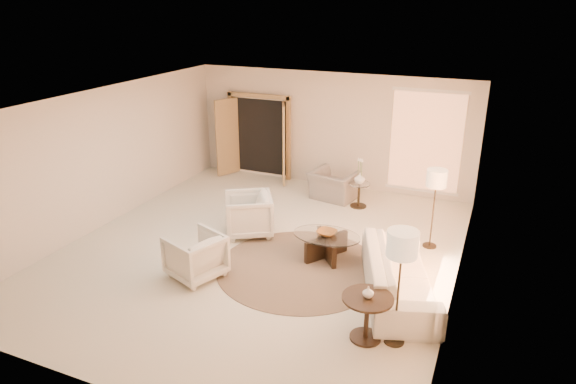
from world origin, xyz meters
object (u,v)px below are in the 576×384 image
at_px(armchair_right, 195,254).
at_px(armchair_left, 248,213).
at_px(accent_chair, 334,181).
at_px(sofa, 399,274).
at_px(coffee_table, 326,243).
at_px(side_vase, 360,178).
at_px(end_vase, 368,292).
at_px(end_table, 367,310).
at_px(floor_lamp_far, 402,249).
at_px(side_table, 359,193).
at_px(bowl, 327,233).
at_px(floor_lamp_near, 436,182).

bearing_deg(armchair_right, armchair_left, -160.71).
bearing_deg(accent_chair, sofa, 133.46).
xyz_separation_m(armchair_right, coffee_table, (1.81, 1.50, -0.14)).
height_order(armchair_left, accent_chair, armchair_left).
distance_m(armchair_left, side_vase, 2.79).
bearing_deg(end_vase, end_table, -90.00).
height_order(armchair_right, accent_chair, accent_chair).
xyz_separation_m(floor_lamp_far, end_vase, (-0.38, -0.08, -0.69)).
height_order(side_table, side_vase, side_vase).
height_order(accent_chair, side_table, accent_chair).
relative_size(end_table, side_vase, 2.89).
xyz_separation_m(end_table, end_vase, (0.00, 0.00, 0.28)).
height_order(bowl, side_vase, side_vase).
height_order(coffee_table, end_vase, end_vase).
bearing_deg(end_table, end_vase, 90.00).
bearing_deg(bowl, end_vase, -57.62).
xyz_separation_m(accent_chair, coffee_table, (0.80, -2.83, -0.16)).
distance_m(sofa, side_table, 3.67).
bearing_deg(side_table, side_vase, -90.00).
relative_size(accent_chair, end_table, 1.44).
bearing_deg(end_table, bowl, 122.38).
distance_m(end_table, side_vase, 4.83).
height_order(armchair_right, end_table, armchair_right).
relative_size(sofa, side_vase, 10.22).
distance_m(armchair_right, floor_lamp_near, 4.49).
height_order(accent_chair, side_vase, accent_chair).
distance_m(armchair_left, armchair_right, 1.84).
bearing_deg(coffee_table, floor_lamp_near, 35.53).
distance_m(armchair_left, floor_lamp_near, 3.64).
bearing_deg(sofa, floor_lamp_far, 170.77).
height_order(floor_lamp_near, side_vase, floor_lamp_near).
bearing_deg(side_vase, floor_lamp_near, -37.62).
bearing_deg(armchair_right, sofa, 124.22).
bearing_deg(armchair_left, armchair_right, -32.32).
xyz_separation_m(floor_lamp_near, bowl, (-1.67, -1.19, -0.82)).
xyz_separation_m(armchair_left, armchair_right, (-0.05, -1.84, -0.04)).
distance_m(sofa, armchair_left, 3.39).
height_order(coffee_table, floor_lamp_near, floor_lamp_near).
bearing_deg(floor_lamp_far, coffee_table, 130.64).
bearing_deg(floor_lamp_near, bowl, -144.47).
relative_size(side_table, floor_lamp_near, 0.36).
bearing_deg(end_vase, side_vase, 107.04).
relative_size(armchair_right, coffee_table, 0.66).
bearing_deg(bowl, coffee_table, 0.00).
height_order(sofa, armchair_left, armchair_left).
height_order(sofa, armchair_right, armchair_right).
relative_size(accent_chair, floor_lamp_far, 0.61).
relative_size(floor_lamp_near, bowl, 4.39).
relative_size(floor_lamp_near, side_vase, 6.30).
relative_size(coffee_table, side_table, 2.27).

